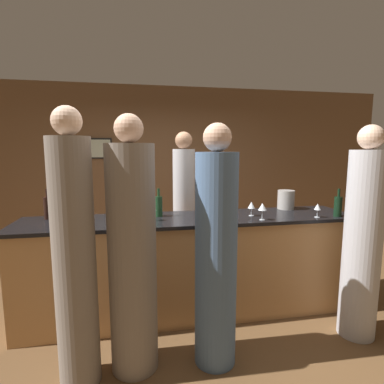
# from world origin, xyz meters

# --- Properties ---
(ground_plane) EXTENTS (14.00, 14.00, 0.00)m
(ground_plane) POSITION_xyz_m (0.00, 0.00, 0.00)
(ground_plane) COLOR brown
(back_wall) EXTENTS (8.00, 0.08, 2.80)m
(back_wall) POSITION_xyz_m (-0.00, 2.29, 1.40)
(back_wall) COLOR brown
(back_wall) RESTS_ON ground_plane
(bar_counter) EXTENTS (3.46, 0.69, 1.03)m
(bar_counter) POSITION_xyz_m (0.00, 0.00, 0.52)
(bar_counter) COLOR #B27F4C
(bar_counter) RESTS_ON ground_plane
(bartender) EXTENTS (0.28, 0.28, 1.95)m
(bartender) POSITION_xyz_m (0.04, 0.80, 0.93)
(bartender) COLOR #B2B2B7
(bartender) RESTS_ON ground_plane
(guest_0) EXTENTS (0.33, 0.33, 1.92)m
(guest_0) POSITION_xyz_m (0.04, -0.78, 0.90)
(guest_0) COLOR #4C6B93
(guest_0) RESTS_ON ground_plane
(guest_1) EXTENTS (0.37, 0.37, 1.98)m
(guest_1) POSITION_xyz_m (-0.60, -0.72, 0.92)
(guest_1) COLOR gray
(guest_1) RESTS_ON ground_plane
(guest_2) EXTENTS (0.30, 0.30, 2.02)m
(guest_2) POSITION_xyz_m (-1.00, -0.80, 0.96)
(guest_2) COLOR gray
(guest_2) RESTS_ON ground_plane
(guest_3) EXTENTS (0.32, 0.32, 1.94)m
(guest_3) POSITION_xyz_m (1.44, -0.68, 0.91)
(guest_3) COLOR #B2B2B7
(guest_3) RESTS_ON ground_plane
(wine_bottle_0) EXTENTS (0.08, 0.08, 0.31)m
(wine_bottle_0) POSITION_xyz_m (-1.43, 0.20, 1.15)
(wine_bottle_0) COLOR black
(wine_bottle_0) RESTS_ON bar_counter
(wine_bottle_1) EXTENTS (0.08, 0.08, 0.29)m
(wine_bottle_1) POSITION_xyz_m (-0.33, 0.12, 1.15)
(wine_bottle_1) COLOR #19381E
(wine_bottle_1) RESTS_ON bar_counter
(wine_bottle_2) EXTENTS (0.08, 0.08, 0.29)m
(wine_bottle_2) POSITION_xyz_m (1.51, -0.23, 1.14)
(wine_bottle_2) COLOR black
(wine_bottle_2) RESTS_ON bar_counter
(ice_bucket) EXTENTS (0.19, 0.19, 0.22)m
(ice_bucket) POSITION_xyz_m (1.17, 0.24, 1.14)
(ice_bucket) COLOR #9E9993
(ice_bucket) RESTS_ON bar_counter
(wine_glass_0) EXTENTS (0.08, 0.08, 0.17)m
(wine_glass_0) POSITION_xyz_m (0.66, -0.24, 1.16)
(wine_glass_0) COLOR silver
(wine_glass_0) RESTS_ON bar_counter
(wine_glass_1) EXTENTS (0.08, 0.08, 0.15)m
(wine_glass_1) POSITION_xyz_m (0.63, -0.04, 1.15)
(wine_glass_1) COLOR silver
(wine_glass_1) RESTS_ON bar_counter
(wine_glass_2) EXTENTS (0.08, 0.08, 0.16)m
(wine_glass_2) POSITION_xyz_m (-0.41, -0.07, 1.16)
(wine_glass_2) COLOR silver
(wine_glass_2) RESTS_ON bar_counter
(wine_glass_3) EXTENTS (0.07, 0.07, 0.14)m
(wine_glass_3) POSITION_xyz_m (1.27, -0.24, 1.14)
(wine_glass_3) COLOR silver
(wine_glass_3) RESTS_ON bar_counter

